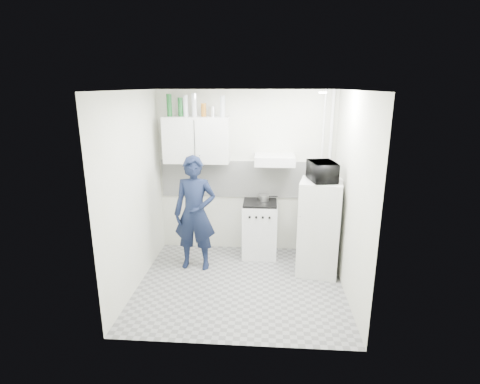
{
  "coord_description": "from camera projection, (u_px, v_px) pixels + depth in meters",
  "views": [
    {
      "loc": [
        0.33,
        -4.61,
        2.66
      ],
      "look_at": [
        -0.03,
        0.3,
        1.25
      ],
      "focal_mm": 28.0,
      "sensor_mm": 36.0,
      "label": 1
    }
  ],
  "objects": [
    {
      "name": "bottle_a",
      "position": [
        169.0,
        105.0,
        5.63
      ],
      "size": [
        0.08,
        0.08,
        0.33
      ],
      "primitive_type": "cylinder",
      "color": "#144C1E",
      "rests_on": "upper_cabinet"
    },
    {
      "name": "pipe_b",
      "position": [
        321.0,
        175.0,
        5.85
      ],
      "size": [
        0.04,
        0.04,
        2.6
      ],
      "primitive_type": "cylinder",
      "color": "silver",
      "rests_on": "floor"
    },
    {
      "name": "canister_a",
      "position": [
        204.0,
        110.0,
        5.61
      ],
      "size": [
        0.08,
        0.08,
        0.2
      ],
      "primitive_type": "cylinder",
      "color": "brown",
      "rests_on": "upper_cabinet"
    },
    {
      "name": "wall_right",
      "position": [
        351.0,
        197.0,
        4.72
      ],
      "size": [
        0.0,
        2.6,
        2.6
      ],
      "primitive_type": "plane",
      "rotation": [
        1.57,
        0.0,
        -1.57
      ],
      "color": "silver",
      "rests_on": "floor"
    },
    {
      "name": "canister_b",
      "position": [
        212.0,
        112.0,
        5.61
      ],
      "size": [
        0.08,
        0.08,
        0.15
      ],
      "primitive_type": "cylinder",
      "color": "silver",
      "rests_on": "upper_cabinet"
    },
    {
      "name": "bottle_c",
      "position": [
        186.0,
        106.0,
        5.62
      ],
      "size": [
        0.08,
        0.08,
        0.31
      ],
      "primitive_type": "cylinder",
      "color": "#B2B7BC",
      "rests_on": "upper_cabinet"
    },
    {
      "name": "wall_back",
      "position": [
        246.0,
        173.0,
        6.01
      ],
      "size": [
        2.8,
        0.0,
        2.8
      ],
      "primitive_type": "plane",
      "rotation": [
        1.57,
        0.0,
        0.0
      ],
      "color": "silver",
      "rests_on": "floor"
    },
    {
      "name": "saucepan",
      "position": [
        264.0,
        198.0,
        5.91
      ],
      "size": [
        0.16,
        0.16,
        0.09
      ],
      "primitive_type": "cylinder",
      "color": "silver",
      "rests_on": "stove_top"
    },
    {
      "name": "wall_left",
      "position": [
        134.0,
        193.0,
        4.91
      ],
      "size": [
        0.0,
        2.6,
        2.6
      ],
      "primitive_type": "plane",
      "rotation": [
        1.57,
        0.0,
        1.57
      ],
      "color": "silver",
      "rests_on": "floor"
    },
    {
      "name": "stove_top",
      "position": [
        260.0,
        203.0,
        5.87
      ],
      "size": [
        0.52,
        0.52,
        0.03
      ],
      "primitive_type": "cube",
      "color": "black",
      "rests_on": "stove"
    },
    {
      "name": "ceiling_spot_fixture",
      "position": [
        323.0,
        93.0,
        4.59
      ],
      "size": [
        0.1,
        0.1,
        0.02
      ],
      "primitive_type": "cylinder",
      "color": "white",
      "rests_on": "ceiling"
    },
    {
      "name": "stove",
      "position": [
        260.0,
        229.0,
        5.99
      ],
      "size": [
        0.54,
        0.54,
        0.87
      ],
      "primitive_type": "cube",
      "color": "silver",
      "rests_on": "floor"
    },
    {
      "name": "person",
      "position": [
        195.0,
        213.0,
        5.47
      ],
      "size": [
        0.63,
        0.43,
        1.7
      ],
      "primitive_type": "imported",
      "rotation": [
        0.0,
        0.0,
        -0.03
      ],
      "color": "black",
      "rests_on": "floor"
    },
    {
      "name": "range_hood",
      "position": [
        275.0,
        160.0,
        5.67
      ],
      "size": [
        0.6,
        0.5,
        0.14
      ],
      "primitive_type": "cube",
      "color": "silver",
      "rests_on": "wall_back"
    },
    {
      "name": "pipe_a",
      "position": [
        329.0,
        175.0,
        5.84
      ],
      "size": [
        0.05,
        0.05,
        2.6
      ],
      "primitive_type": "cylinder",
      "color": "silver",
      "rests_on": "floor"
    },
    {
      "name": "bottle_b",
      "position": [
        180.0,
        107.0,
        5.63
      ],
      "size": [
        0.07,
        0.07,
        0.28
      ],
      "primitive_type": "cylinder",
      "color": "#144C1E",
      "rests_on": "upper_cabinet"
    },
    {
      "name": "bottle_d",
      "position": [
        194.0,
        105.0,
        5.6
      ],
      "size": [
        0.08,
        0.08,
        0.34
      ],
      "primitive_type": "cylinder",
      "color": "#B2B7BC",
      "rests_on": "upper_cabinet"
    },
    {
      "name": "upper_cabinet",
      "position": [
        197.0,
        140.0,
        5.74
      ],
      "size": [
        1.0,
        0.35,
        0.7
      ],
      "primitive_type": "cube",
      "color": "silver",
      "rests_on": "wall_back"
    },
    {
      "name": "ceiling",
      "position": [
        240.0,
        90.0,
        4.46
      ],
      "size": [
        2.8,
        2.8,
        0.0
      ],
      "primitive_type": "plane",
      "color": "white",
      "rests_on": "wall_back"
    },
    {
      "name": "floor",
      "position": [
        240.0,
        285.0,
        5.17
      ],
      "size": [
        2.8,
        2.8,
        0.0
      ],
      "primitive_type": "plane",
      "color": "gray",
      "rests_on": "ground"
    },
    {
      "name": "backsplash",
      "position": [
        246.0,
        179.0,
        6.02
      ],
      "size": [
        2.74,
        0.03,
        0.6
      ],
      "primitive_type": "cube",
      "color": "white",
      "rests_on": "wall_back"
    },
    {
      "name": "fridge",
      "position": [
        319.0,
        227.0,
        5.37
      ],
      "size": [
        0.67,
        0.67,
        1.38
      ],
      "primitive_type": "cube",
      "rotation": [
        0.0,
        0.0,
        -0.18
      ],
      "color": "silver",
      "rests_on": "floor"
    },
    {
      "name": "microwave",
      "position": [
        323.0,
        171.0,
        5.15
      ],
      "size": [
        0.54,
        0.41,
        0.27
      ],
      "primitive_type": "imported",
      "rotation": [
        0.0,
        0.0,
        1.76
      ],
      "color": "black",
      "rests_on": "fridge"
    },
    {
      "name": "bottle_e",
      "position": [
        223.0,
        106.0,
        5.58
      ],
      "size": [
        0.08,
        0.08,
        0.31
      ],
      "primitive_type": "cylinder",
      "color": "#B2B7BC",
      "rests_on": "upper_cabinet"
    }
  ]
}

